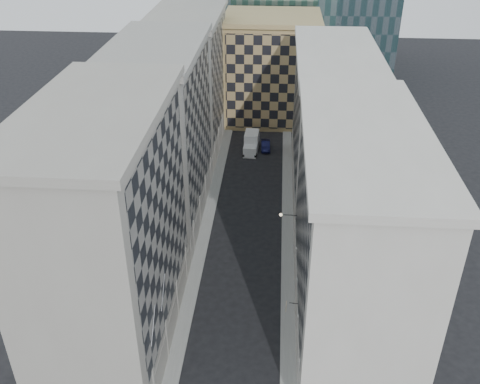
% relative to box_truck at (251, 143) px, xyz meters
% --- Properties ---
extents(sidewalk_west, '(1.50, 100.00, 0.15)m').
position_rel_box_truck_xyz_m(sidewalk_west, '(-4.54, -23.07, -1.23)').
color(sidewalk_west, gray).
rests_on(sidewalk_west, ground).
extents(sidewalk_east, '(1.50, 100.00, 0.15)m').
position_rel_box_truck_xyz_m(sidewalk_east, '(5.96, -23.07, -1.23)').
color(sidewalk_east, gray).
rests_on(sidewalk_east, ground).
extents(bldg_left_a, '(10.80, 22.80, 23.70)m').
position_rel_box_truck_xyz_m(bldg_left_a, '(-10.17, -42.07, 10.52)').
color(bldg_left_a, gray).
rests_on(bldg_left_a, ground).
extents(bldg_left_b, '(10.80, 22.80, 22.70)m').
position_rel_box_truck_xyz_m(bldg_left_b, '(-10.17, -20.07, 10.02)').
color(bldg_left_b, gray).
rests_on(bldg_left_b, ground).
extents(bldg_left_c, '(10.80, 22.80, 21.70)m').
position_rel_box_truck_xyz_m(bldg_left_c, '(-10.17, 1.93, 9.52)').
color(bldg_left_c, gray).
rests_on(bldg_left_c, ground).
extents(bldg_right_a, '(10.80, 26.80, 20.70)m').
position_rel_box_truck_xyz_m(bldg_right_a, '(11.59, -38.07, 9.02)').
color(bldg_right_a, beige).
rests_on(bldg_right_a, ground).
extents(bldg_right_b, '(10.80, 28.80, 19.70)m').
position_rel_box_truck_xyz_m(bldg_right_b, '(11.60, -11.07, 8.55)').
color(bldg_right_b, beige).
rests_on(bldg_right_b, ground).
extents(tan_block, '(16.80, 14.80, 18.80)m').
position_rel_box_truck_xyz_m(tan_block, '(2.71, 14.82, 8.13)').
color(tan_block, tan).
rests_on(tan_block, ground).
extents(flagpoles_left, '(0.10, 6.33, 2.33)m').
position_rel_box_truck_xyz_m(flagpoles_left, '(-5.19, -47.07, 6.70)').
color(flagpoles_left, gray).
rests_on(flagpoles_left, ground).
extents(bracket_lamp, '(1.98, 0.36, 0.36)m').
position_rel_box_truck_xyz_m(bracket_lamp, '(5.09, -29.07, 4.90)').
color(bracket_lamp, black).
rests_on(bracket_lamp, ground).
extents(box_truck, '(2.46, 5.54, 2.99)m').
position_rel_box_truck_xyz_m(box_truck, '(0.00, 0.00, 0.00)').
color(box_truck, white).
rests_on(box_truck, ground).
extents(dark_car, '(1.68, 4.20, 1.36)m').
position_rel_box_truck_xyz_m(dark_car, '(2.34, 0.76, -0.62)').
color(dark_car, '#0F1138').
rests_on(dark_car, ground).
extents(shop_sign, '(1.19, 0.75, 0.83)m').
position_rel_box_truck_xyz_m(shop_sign, '(5.67, -41.42, 2.53)').
color(shop_sign, black).
rests_on(shop_sign, ground).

